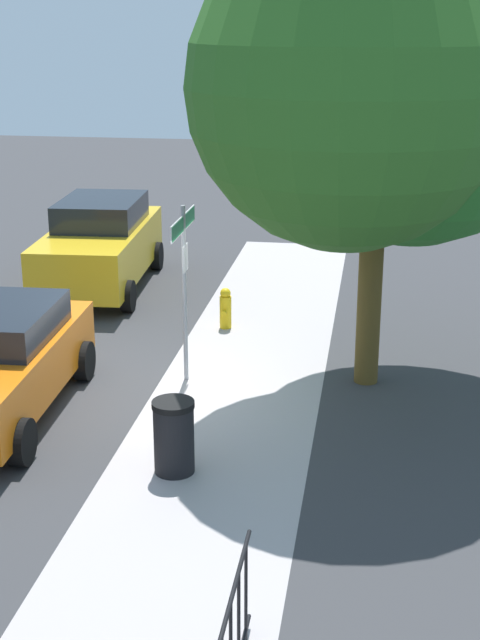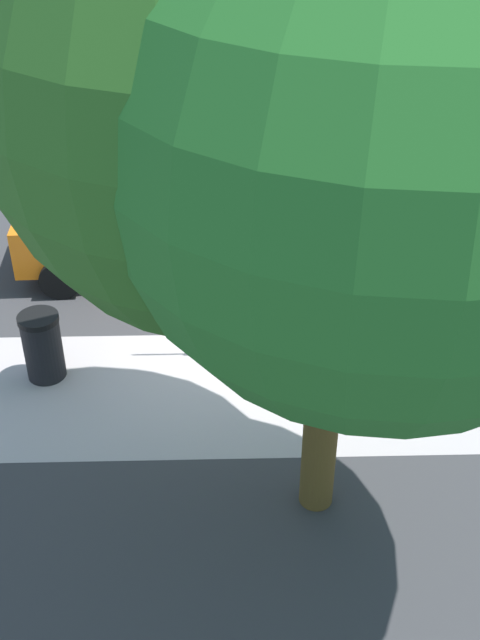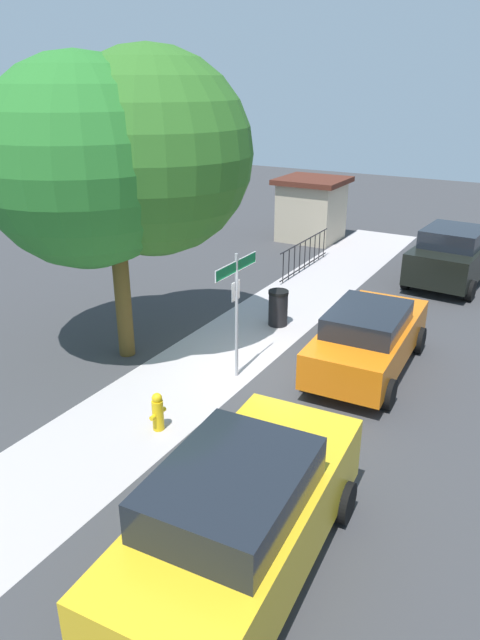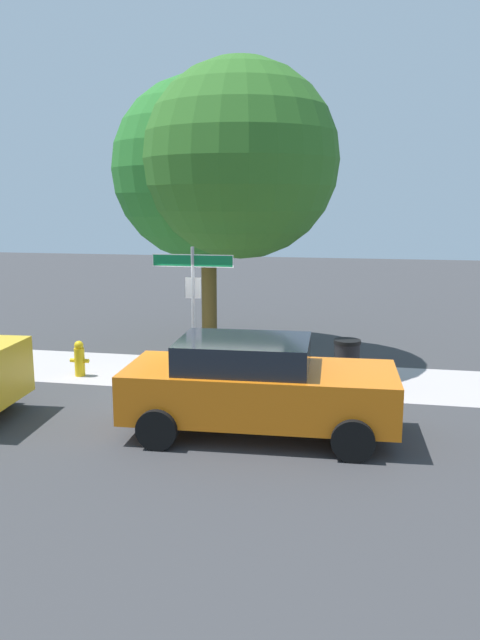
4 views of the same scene
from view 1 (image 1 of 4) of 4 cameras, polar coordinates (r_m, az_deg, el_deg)
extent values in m
plane|color=#38383A|center=(14.37, -5.38, -4.42)|extent=(60.00, 60.00, 0.00)
cube|color=#ADA4A4|center=(12.34, -1.71, -8.38)|extent=(24.00, 2.60, 0.00)
cylinder|color=#9EA0A5|center=(14.28, -3.49, 1.57)|extent=(0.07, 0.07, 2.85)
cube|color=#0F723D|center=(13.99, -3.58, 6.07)|extent=(1.63, 0.02, 0.22)
cube|color=white|center=(13.99, -3.58, 6.07)|extent=(1.66, 0.02, 0.25)
cube|color=silver|center=(14.11, -3.46, 3.89)|extent=(0.32, 0.02, 0.42)
cylinder|color=brown|center=(14.31, 8.13, 1.68)|extent=(0.38, 0.38, 2.96)
sphere|color=#2F6822|center=(12.88, 6.84, 14.31)|extent=(4.53, 4.53, 4.53)
sphere|color=#285F13|center=(13.13, 11.37, 14.63)|extent=(2.95, 2.95, 2.95)
sphere|color=#287028|center=(14.01, 11.05, 13.82)|extent=(4.52, 4.52, 4.52)
sphere|color=#1F6A2A|center=(13.41, 11.54, 15.14)|extent=(3.25, 3.25, 3.25)
cube|color=gold|center=(19.67, -8.79, 4.33)|extent=(4.79, 2.14, 1.01)
cube|color=black|center=(19.76, -8.71, 6.74)|extent=(2.35, 1.77, 0.56)
cylinder|color=black|center=(18.11, -7.04, 1.50)|extent=(0.65, 0.26, 0.64)
cylinder|color=black|center=(18.58, -12.65, 1.62)|extent=(0.65, 0.26, 0.64)
cylinder|color=black|center=(21.11, -5.25, 4.03)|extent=(0.65, 0.26, 0.64)
cylinder|color=black|center=(21.52, -10.13, 4.10)|extent=(0.65, 0.26, 0.64)
cylinder|color=black|center=(12.26, -13.54, -7.45)|extent=(0.65, 0.24, 0.64)
cylinder|color=black|center=(14.83, -9.76, -2.54)|extent=(0.65, 0.24, 0.64)
cylinder|color=black|center=(8.76, 0.37, -16.76)|extent=(0.03, 0.03, 1.05)
cylinder|color=black|center=(8.42, -0.08, -18.45)|extent=(0.03, 0.03, 1.05)
cylinder|color=yellow|center=(17.03, -0.91, 0.50)|extent=(0.22, 0.22, 0.62)
sphere|color=yellow|center=(16.92, -0.92, 1.69)|extent=(0.20, 0.20, 0.20)
cylinder|color=yellow|center=(17.17, -0.82, 0.76)|extent=(0.10, 0.09, 0.09)
cylinder|color=yellow|center=(16.87, -1.00, 0.43)|extent=(0.10, 0.09, 0.09)
cylinder|color=black|center=(11.73, -4.16, -7.49)|extent=(0.52, 0.52, 0.90)
cylinder|color=black|center=(11.52, -4.22, -5.30)|extent=(0.55, 0.55, 0.08)
camera|label=2|loc=(14.17, 37.27, 19.89)|focal=44.50mm
camera|label=3|loc=(24.94, -12.57, 19.54)|focal=32.46mm
camera|label=4|loc=(18.08, -47.28, 6.85)|focal=34.89mm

